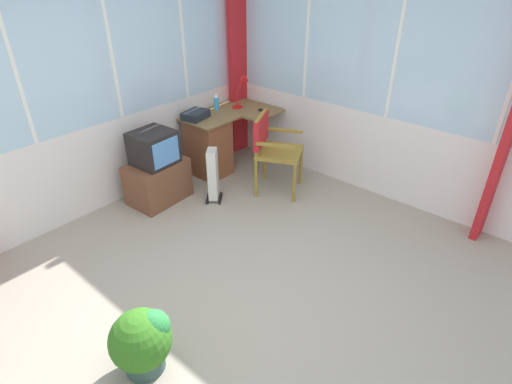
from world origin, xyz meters
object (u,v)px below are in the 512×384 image
Objects in this scene: desk at (211,144)px; wooden_armchair at (270,143)px; potted_plant at (143,340)px; tv_remote at (264,111)px; spray_bottle at (216,102)px; space_heater at (213,174)px; desk_lamp at (244,86)px; paper_tray at (196,115)px; tv_on_stand at (157,171)px.

wooden_armchair is (0.14, -0.83, 0.21)m from desk.
desk is 2.35× the size of potted_plant.
potted_plant is at bearing -148.44° from tv_remote.
wooden_armchair reaches higher than potted_plant.
desk is 2.90m from potted_plant.
wooden_armchair is 2.63m from potted_plant.
spray_bottle reaches higher than space_heater.
desk_lamp is 1.30m from space_heater.
potted_plant is at bearing -139.64° from paper_tray.
tv_remote is 3.25m from potted_plant.
desk_lamp reaches higher than tv_remote.
tv_on_stand is (-0.87, -0.05, -0.02)m from desk.
potted_plant is (-2.57, -1.89, -0.57)m from spray_bottle.
desk is 1.83× the size of space_heater.
desk_lamp is 1.57m from tv_on_stand.
desk reaches higher than potted_plant.
desk is 0.54m from spray_bottle.
desk_lamp is at bearing 23.53° from space_heater.
desk_lamp is (0.56, -0.06, 0.61)m from desk.
desk is 2.76× the size of desk_lamp.
paper_tray is 0.63× the size of potted_plant.
tv_remote is at bearing -84.44° from desk_lamp.
spray_bottle reaches higher than potted_plant.
tv_remote is 0.67m from wooden_armchair.
desk_lamp reaches higher than potted_plant.
spray_bottle is 1.25m from tv_on_stand.
tv_on_stand is 1.72× the size of potted_plant.
desk_lamp is 1.89× the size of spray_bottle.
tv_remote is at bearing 25.65° from potted_plant.
desk is at bearing -39.57° from paper_tray.
desk_lamp is 0.45× the size of wooden_armchair.
tv_remote is 0.31× the size of potted_plant.
paper_tray reaches higher than space_heater.
wooden_armchair reaches higher than paper_tray.
paper_tray is at bearing 166.56° from desk_lamp.
desk_lamp is 0.66× the size of space_heater.
tv_remote is 1.13m from space_heater.
space_heater is (-1.04, -0.14, -0.42)m from tv_remote.
potted_plant is (-2.44, -0.92, -0.33)m from wooden_armchair.
tv_remote is 0.24× the size of space_heater.
tv_remote is at bearing -12.11° from tv_on_stand.
wooden_armchair is at bearing -97.76° from spray_bottle.
spray_bottle is 1.01m from wooden_armchair.
desk_lamp is at bearing -0.58° from tv_on_stand.
wooden_armchair reaches higher than tv_remote.
space_heater is at bearing -156.47° from desk_lamp.
desk is 3.76× the size of paper_tray.
desk is 0.78m from tv_remote.
potted_plant is at bearing -146.04° from space_heater.
tv_remote is 0.61m from spray_bottle.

